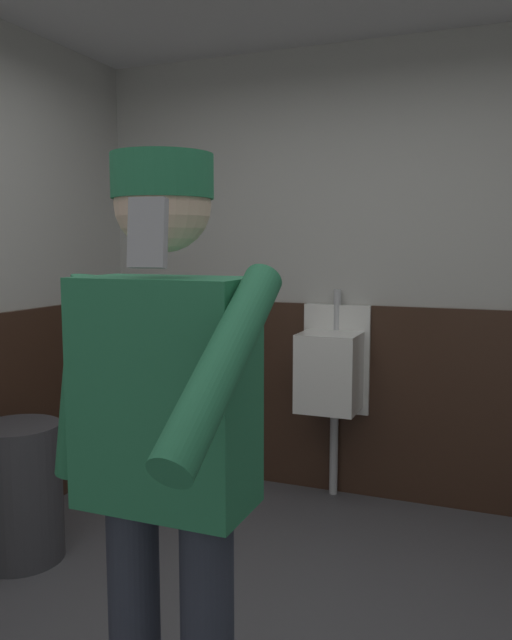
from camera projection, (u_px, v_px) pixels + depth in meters
The scene contains 6 objects.
wall_back at pixel (368, 275), 3.77m from camera, with size 3.98×0.12×2.65m, color #B2B2AD.
wainscot_band_back at pixel (363, 401), 3.79m from camera, with size 3.38×0.03×1.15m, color #382319.
urinal_solo at pixel (331, 370), 3.70m from camera, with size 0.40×0.34×1.24m.
person at pixel (165, 433), 1.62m from camera, with size 0.66×0.60×1.72m.
cell_phone at pixel (148, 233), 1.00m from camera, with size 0.06×0.02×0.11m, color #A5A8B2.
trash_bin at pixel (20, 492), 3.03m from camera, with size 0.40×0.40×0.66m, color #38383D.
Camera 1 is at (0.79, -1.80, 1.50)m, focal length 35.77 mm.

